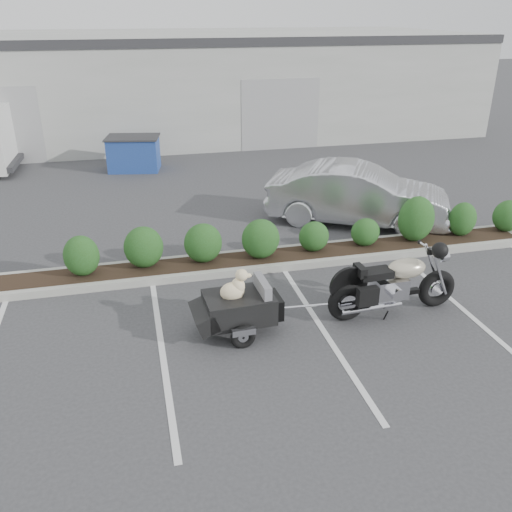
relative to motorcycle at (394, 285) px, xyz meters
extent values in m
plane|color=#38383A|center=(-2.58, 0.33, -0.57)|extent=(90.00, 90.00, 0.00)
cube|color=#9E9E93|center=(-1.58, 2.53, -0.49)|extent=(12.00, 1.00, 0.15)
cube|color=#9EA099|center=(-2.58, 17.33, 1.43)|extent=(26.00, 10.00, 4.00)
torus|color=black|center=(-0.87, -0.02, -0.22)|extent=(0.72, 0.21, 0.71)
torus|color=black|center=(0.88, 0.07, -0.22)|extent=(0.72, 0.21, 0.71)
cylinder|color=silver|center=(-0.87, -0.02, -0.22)|extent=(0.30, 0.14, 0.30)
cylinder|color=silver|center=(0.88, 0.07, -0.22)|extent=(0.26, 0.12, 0.26)
cylinder|color=silver|center=(0.81, -0.04, 0.18)|extent=(0.46, 0.07, 0.95)
cylinder|color=silver|center=(0.80, 0.17, 0.18)|extent=(0.46, 0.07, 0.95)
cylinder|color=silver|center=(0.64, 0.05, 0.58)|extent=(0.07, 0.75, 0.04)
cylinder|color=silver|center=(0.94, 0.07, 0.41)|extent=(0.14, 0.20, 0.19)
sphere|color=black|center=(0.61, -0.27, 0.71)|extent=(0.29, 0.29, 0.28)
cube|color=silver|center=(-0.07, 0.02, -0.06)|extent=(0.60, 0.39, 0.36)
cube|color=black|center=(0.03, 0.03, -0.19)|extent=(0.96, 0.15, 0.09)
ellipsoid|color=beige|center=(0.21, 0.03, 0.28)|extent=(0.72, 0.43, 0.35)
cube|color=black|center=(-0.39, 0.01, 0.26)|extent=(0.60, 0.35, 0.13)
cube|color=black|center=(-0.68, -0.01, 0.36)|extent=(0.14, 0.33, 0.17)
cylinder|color=silver|center=(-0.49, -0.19, -0.29)|extent=(1.12, 0.15, 0.10)
cylinder|color=silver|center=(-0.51, 0.19, -0.29)|extent=(1.12, 0.15, 0.10)
cube|color=black|center=(-0.65, -0.30, 0.02)|extent=(0.37, 0.17, 0.32)
cube|color=black|center=(-2.77, 0.02, -0.09)|extent=(1.15, 0.82, 0.45)
cube|color=slate|center=(-2.37, 0.04, 0.20)|extent=(0.16, 0.67, 0.32)
cube|color=slate|center=(-2.72, 0.03, 0.02)|extent=(0.78, 0.69, 0.04)
cube|color=black|center=(-3.36, 0.00, -0.16)|extent=(0.44, 0.78, 0.39)
cube|color=black|center=(-2.18, 0.05, -0.14)|extent=(0.24, 0.54, 0.36)
torus|color=black|center=(-2.80, -0.43, -0.38)|extent=(0.42, 0.14, 0.42)
torus|color=black|center=(-2.84, 0.47, -0.38)|extent=(0.42, 0.14, 0.42)
cube|color=silver|center=(-2.80, -0.48, -0.25)|extent=(0.39, 0.10, 0.11)
cube|color=silver|center=(-2.85, 0.52, -0.25)|extent=(0.39, 0.10, 0.11)
cylinder|color=black|center=(-2.82, 0.02, -0.38)|extent=(0.09, 0.96, 0.04)
cylinder|color=silver|center=(-1.92, 0.06, -0.22)|extent=(0.64, 0.07, 0.04)
ellipsoid|color=beige|center=(-2.88, 0.02, 0.22)|extent=(0.41, 0.29, 0.32)
ellipsoid|color=beige|center=(-2.78, 0.03, 0.30)|extent=(0.24, 0.23, 0.29)
sphere|color=beige|center=(-2.72, 0.03, 0.49)|extent=(0.21, 0.21, 0.20)
ellipsoid|color=beige|center=(-2.62, 0.04, 0.47)|extent=(0.15, 0.09, 0.07)
sphere|color=black|center=(-2.56, 0.04, 0.47)|extent=(0.04, 0.04, 0.04)
ellipsoid|color=beige|center=(-2.76, -0.03, 0.51)|extent=(0.05, 0.04, 0.11)
ellipsoid|color=beige|center=(-2.76, 0.09, 0.51)|extent=(0.05, 0.04, 0.11)
cylinder|color=beige|center=(-2.75, -0.03, 0.10)|extent=(0.05, 0.05, 0.13)
cylinder|color=beige|center=(-2.75, 0.09, 0.10)|extent=(0.05, 0.05, 0.13)
imported|color=silver|center=(1.15, 4.33, 0.17)|extent=(4.66, 3.47, 1.47)
cube|color=navy|center=(-4.11, 10.62, -0.03)|extent=(1.78, 1.35, 1.07)
cube|color=#2D2D30|center=(-4.11, 10.62, 0.53)|extent=(1.89, 1.46, 0.05)
camera|label=1|loc=(-4.30, -7.57, 4.40)|focal=38.00mm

